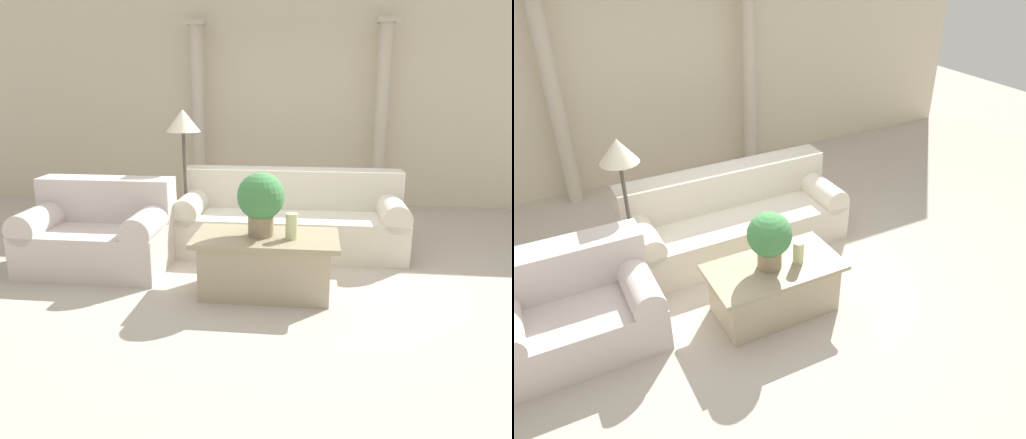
% 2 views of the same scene
% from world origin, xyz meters
% --- Properties ---
extents(ground_plane, '(16.00, 16.00, 0.00)m').
position_xyz_m(ground_plane, '(0.00, 0.00, 0.00)').
color(ground_plane, '#BCB2A3').
extents(wall_back, '(10.00, 0.06, 3.20)m').
position_xyz_m(wall_back, '(0.00, 2.91, 1.60)').
color(wall_back, beige).
rests_on(wall_back, ground_plane).
extents(sofa_long, '(2.34, 0.88, 0.83)m').
position_xyz_m(sofa_long, '(0.12, 0.77, 0.33)').
color(sofa_long, beige).
rests_on(sofa_long, ground_plane).
extents(loveseat, '(1.32, 0.88, 0.83)m').
position_xyz_m(loveseat, '(-1.66, 0.02, 0.34)').
color(loveseat, beige).
rests_on(loveseat, ground_plane).
extents(coffee_table, '(1.19, 0.65, 0.50)m').
position_xyz_m(coffee_table, '(-0.02, -0.42, 0.25)').
color(coffee_table, tan).
rests_on(coffee_table, ground_plane).
extents(potted_plant, '(0.39, 0.39, 0.53)m').
position_xyz_m(potted_plant, '(-0.07, -0.42, 0.80)').
color(potted_plant, '#937F60').
rests_on(potted_plant, coffee_table).
extents(pillar_candle, '(0.10, 0.10, 0.21)m').
position_xyz_m(pillar_candle, '(0.19, -0.48, 0.60)').
color(pillar_candle, beige).
rests_on(pillar_candle, coffee_table).
extents(floor_lamp, '(0.36, 0.36, 1.46)m').
position_xyz_m(floor_lamp, '(-0.99, 0.71, 1.25)').
color(floor_lamp, '#4C473D').
rests_on(floor_lamp, ground_plane).
extents(column_left, '(0.25, 0.25, 2.53)m').
position_xyz_m(column_left, '(-1.27, 2.63, 1.29)').
color(column_left, beige).
rests_on(column_left, ground_plane).
extents(column_right, '(0.25, 0.25, 2.53)m').
position_xyz_m(column_right, '(1.23, 2.63, 1.29)').
color(column_right, beige).
rests_on(column_right, ground_plane).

